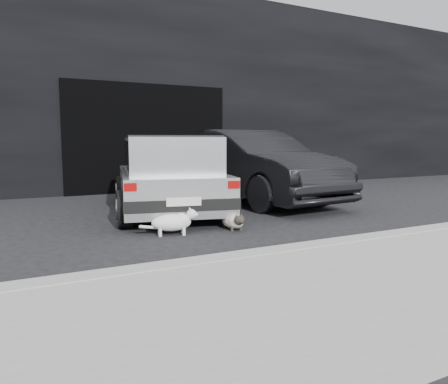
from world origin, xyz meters
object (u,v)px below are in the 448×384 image
second_car (250,166)px  cat_white (174,222)px  cat_siamese (234,221)px  silver_hatchback (169,171)px

second_car → cat_white: 3.44m
cat_siamese → second_car: bearing=-118.0°
silver_hatchback → second_car: bearing=29.0°
silver_hatchback → second_car: 2.03m
silver_hatchback → cat_white: size_ratio=5.02×
cat_siamese → cat_white: bearing=4.0°
cat_siamese → silver_hatchback: bearing=-73.0°
second_car → cat_white: bearing=-143.5°
second_car → cat_siamese: size_ratio=5.72×
silver_hatchback → cat_white: bearing=-94.7°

